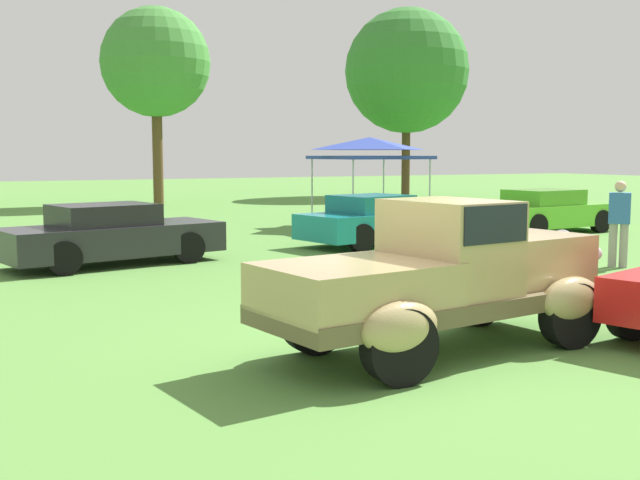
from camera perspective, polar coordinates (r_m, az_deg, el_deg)
The scene contains 9 objects.
ground_plane at distance 9.00m, azimuth 7.73°, elevation -7.94°, with size 120.00×120.00×0.00m, color #568C3D.
feature_pickup_truck at distance 8.78m, azimuth 9.03°, elevation -2.54°, with size 4.49×2.26×1.70m.
show_car_charcoal at distance 16.04m, azimuth -15.06°, elevation 0.36°, with size 4.55×2.54×1.22m.
show_car_teal at distance 18.89m, azimuth 4.08°, elevation 1.43°, with size 4.11×2.43×1.22m.
show_car_lime at distance 22.68m, azimuth 16.33°, elevation 2.02°, with size 4.52×2.12×1.22m.
spectator_near_truck at distance 16.19m, azimuth 21.09°, elevation 1.32°, with size 0.44×0.46×1.69m.
canopy_tent_left_field at distance 23.64m, azimuth 3.67°, elevation 6.84°, with size 2.90×2.90×2.71m.
treeline_center at distance 34.54m, azimuth -11.96°, elevation 12.59°, with size 4.64×4.64×8.40m.
treeline_mid_right at distance 41.52m, azimuth 6.39°, elevation 12.20°, with size 6.43×6.43×9.71m.
Camera 1 is at (-4.98, -7.16, 2.21)m, focal length 43.63 mm.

